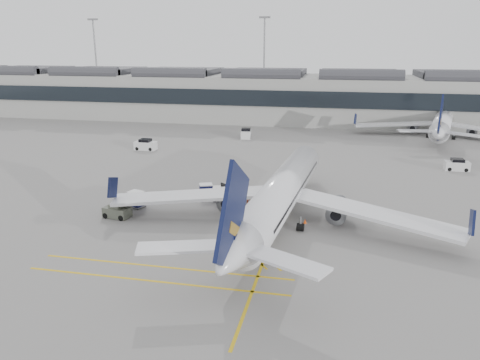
% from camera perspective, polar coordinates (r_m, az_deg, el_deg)
% --- Properties ---
extents(ground, '(220.00, 220.00, 0.00)m').
position_cam_1_polar(ground, '(49.95, -7.24, -5.23)').
color(ground, gray).
rests_on(ground, ground).
extents(terminal, '(200.00, 20.45, 12.40)m').
position_cam_1_polar(terminal, '(117.44, 4.26, 10.24)').
color(terminal, '#9E9E99').
rests_on(terminal, ground).
extents(light_masts, '(113.00, 0.60, 25.45)m').
position_cam_1_polar(light_masts, '(131.05, 4.45, 14.50)').
color(light_masts, slate).
rests_on(light_masts, ground).
extents(apron_markings, '(0.25, 60.00, 0.01)m').
position_cam_1_polar(apron_markings, '(57.08, 5.61, -2.41)').
color(apron_markings, gold).
rests_on(apron_markings, ground).
extents(airliner_main, '(36.45, 39.97, 10.63)m').
position_cam_1_polar(airliner_main, '(49.00, 4.94, -1.71)').
color(airliner_main, silver).
rests_on(airliner_main, ground).
extents(airliner_far, '(33.85, 37.40, 10.10)m').
position_cam_1_polar(airliner_far, '(103.73, 23.46, 6.42)').
color(airliner_far, silver).
rests_on(airliner_far, ground).
extents(belt_loader, '(5.22, 2.78, 2.06)m').
position_cam_1_polar(belt_loader, '(56.67, -1.71, -1.84)').
color(belt_loader, silver).
rests_on(belt_loader, ground).
extents(baggage_cart_a, '(2.06, 1.89, 1.76)m').
position_cam_1_polar(baggage_cart_a, '(57.43, -4.17, -1.28)').
color(baggage_cart_a, gray).
rests_on(baggage_cart_a, ground).
extents(baggage_cart_b, '(1.89, 1.57, 1.95)m').
position_cam_1_polar(baggage_cart_b, '(57.91, -0.19, -0.99)').
color(baggage_cart_b, gray).
rests_on(baggage_cart_b, ground).
extents(baggage_cart_c, '(2.11, 1.89, 1.86)m').
position_cam_1_polar(baggage_cart_c, '(55.49, -1.98, -1.82)').
color(baggage_cart_c, gray).
rests_on(baggage_cart_c, ground).
extents(baggage_cart_d, '(2.18, 1.98, 1.90)m').
position_cam_1_polar(baggage_cart_d, '(55.22, -12.56, -2.27)').
color(baggage_cart_d, gray).
rests_on(baggage_cart_d, ground).
extents(ramp_agent_a, '(0.83, 0.75, 1.90)m').
position_cam_1_polar(ramp_agent_a, '(54.60, 1.61, -2.16)').
color(ramp_agent_a, '#DC420B').
rests_on(ramp_agent_a, ground).
extents(ramp_agent_b, '(0.82, 0.66, 1.62)m').
position_cam_1_polar(ramp_agent_b, '(55.64, 1.05, -1.96)').
color(ramp_agent_b, '#FF420D').
rests_on(ramp_agent_b, ground).
extents(pushback_tug, '(3.02, 2.12, 1.56)m').
position_cam_1_polar(pushback_tug, '(52.66, -14.75, -3.71)').
color(pushback_tug, '#575B4D').
rests_on(pushback_tug, ground).
extents(safety_cone_nose, '(0.35, 0.35, 0.49)m').
position_cam_1_polar(safety_cone_nose, '(65.79, 4.38, 0.35)').
color(safety_cone_nose, '#F24C0A').
rests_on(safety_cone_nose, ground).
extents(safety_cone_engine, '(0.34, 0.34, 0.47)m').
position_cam_1_polar(safety_cone_engine, '(49.87, 7.94, -5.00)').
color(safety_cone_engine, '#F24C0A').
rests_on(safety_cone_engine, ground).
extents(service_van_left, '(3.85, 1.99, 1.96)m').
position_cam_1_polar(service_van_left, '(85.64, -11.45, 4.21)').
color(service_van_left, silver).
rests_on(service_van_left, ground).
extents(service_van_mid, '(2.42, 4.05, 1.96)m').
position_cam_1_polar(service_van_mid, '(94.89, 0.74, 5.68)').
color(service_van_mid, silver).
rests_on(service_van_mid, ground).
extents(service_van_right, '(3.51, 1.81, 1.78)m').
position_cam_1_polar(service_van_right, '(77.18, 24.93, 1.66)').
color(service_van_right, silver).
rests_on(service_van_right, ground).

